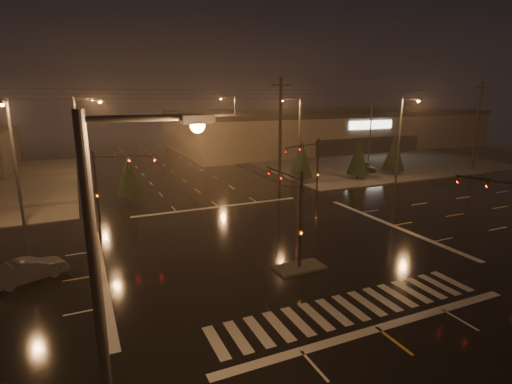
{
  "coord_description": "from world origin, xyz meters",
  "views": [
    {
      "loc": [
        -11.58,
        -23.35,
        10.26
      ],
      "look_at": [
        0.59,
        3.73,
        3.0
      ],
      "focal_mm": 28.0,
      "sensor_mm": 36.0,
      "label": 1
    }
  ],
  "objects": [
    {
      "name": "car_crossing",
      "position": [
        -14.73,
        0.86,
        0.65
      ],
      "size": [
        4.15,
        2.82,
        1.3
      ],
      "primitive_type": "imported",
      "rotation": [
        0.0,
        0.0,
        1.98
      ],
      "color": "#57585F",
      "rests_on": "ground"
    },
    {
      "name": "signal_mast_se",
      "position": [
        10.23,
        -9.75,
        3.71
      ],
      "size": [
        1.55,
        3.87,
        6.0
      ],
      "color": "black",
      "rests_on": "ground"
    },
    {
      "name": "streetlight_6",
      "position": [
        22.0,
        11.18,
        5.8
      ],
      "size": [
        0.32,
        2.77,
        10.0
      ],
      "color": "#38383A",
      "rests_on": "ground"
    },
    {
      "name": "median_island",
      "position": [
        0.0,
        -4.0,
        0.07
      ],
      "size": [
        3.0,
        1.6,
        0.15
      ],
      "primitive_type": "cube",
      "color": "#46433E",
      "rests_on": "ground"
    },
    {
      "name": "streetlight_3",
      "position": [
        11.18,
        16.0,
        5.8
      ],
      "size": [
        2.77,
        0.32,
        10.0
      ],
      "color": "#38383A",
      "rests_on": "ground"
    },
    {
      "name": "conifer_2",
      "position": [
        25.83,
        16.15,
        2.91
      ],
      "size": [
        2.83,
        2.83,
        5.13
      ],
      "color": "black",
      "rests_on": "ground"
    },
    {
      "name": "conifer_3",
      "position": [
        -7.31,
        16.19,
        2.68
      ],
      "size": [
        2.53,
        2.53,
        4.66
      ],
      "color": "black",
      "rests_on": "ground"
    },
    {
      "name": "parking_lot",
      "position": [
        35.0,
        28.0,
        0.04
      ],
      "size": [
        50.0,
        24.0,
        0.08
      ],
      "primitive_type": "cube",
      "color": "black",
      "rests_on": "ground"
    },
    {
      "name": "signal_mast_median",
      "position": [
        0.0,
        -3.07,
        3.75
      ],
      "size": [
        0.25,
        4.59,
        6.0
      ],
      "color": "black",
      "rests_on": "ground"
    },
    {
      "name": "ground",
      "position": [
        0.0,
        0.0,
        0.0
      ],
      "size": [
        140.0,
        140.0,
        0.0
      ],
      "primitive_type": "plane",
      "color": "black",
      "rests_on": "ground"
    },
    {
      "name": "stop_bar_near",
      "position": [
        0.0,
        -11.0,
        0.01
      ],
      "size": [
        16.0,
        0.5,
        0.01
      ],
      "primitive_type": "cube",
      "color": "beige",
      "rests_on": "ground"
    },
    {
      "name": "streetlight_2",
      "position": [
        -11.18,
        34.0,
        5.8
      ],
      "size": [
        2.77,
        0.32,
        10.0
      ],
      "color": "#38383A",
      "rests_on": "ground"
    },
    {
      "name": "utility_pole_1",
      "position": [
        8.0,
        14.0,
        6.13
      ],
      "size": [
        2.2,
        0.32,
        12.0
      ],
      "color": "black",
      "rests_on": "ground"
    },
    {
      "name": "streetlight_1",
      "position": [
        -11.18,
        18.0,
        5.8
      ],
      "size": [
        2.77,
        0.32,
        10.0
      ],
      "color": "#38383A",
      "rests_on": "ground"
    },
    {
      "name": "streetlight_5",
      "position": [
        -16.0,
        11.18,
        5.8
      ],
      "size": [
        0.32,
        2.77,
        10.0
      ],
      "color": "#38383A",
      "rests_on": "ground"
    },
    {
      "name": "utility_pole_2",
      "position": [
        38.0,
        14.0,
        6.13
      ],
      "size": [
        2.2,
        0.32,
        12.0
      ],
      "color": "black",
      "rests_on": "ground"
    },
    {
      "name": "car_parked",
      "position": [
        23.8,
        19.72,
        0.72
      ],
      "size": [
        2.03,
        4.35,
        1.44
      ],
      "primitive_type": "imported",
      "rotation": [
        0.0,
        0.0,
        -0.08
      ],
      "color": "black",
      "rests_on": "ground"
    },
    {
      "name": "conifer_1",
      "position": [
        19.85,
        15.85,
        2.78
      ],
      "size": [
        2.66,
        2.66,
        4.86
      ],
      "color": "black",
      "rests_on": "ground"
    },
    {
      "name": "streetlight_4",
      "position": [
        11.18,
        36.0,
        5.8
      ],
      "size": [
        2.77,
        0.32,
        10.0
      ],
      "color": "#38383A",
      "rests_on": "ground"
    },
    {
      "name": "crosswalk",
      "position": [
        0.0,
        -9.0,
        0.01
      ],
      "size": [
        15.0,
        2.6,
        0.01
      ],
      "primitive_type": "cube",
      "color": "beige",
      "rests_on": "ground"
    },
    {
      "name": "streetlight_0",
      "position": [
        -11.18,
        -15.0,
        5.8
      ],
      "size": [
        2.77,
        0.32,
        10.0
      ],
      "color": "#38383A",
      "rests_on": "ground"
    },
    {
      "name": "signal_mast_ne",
      "position": [
        9.5,
        10.14,
        3.79
      ],
      "size": [
        4.84,
        1.86,
        6.0
      ],
      "color": "black",
      "rests_on": "ground"
    },
    {
      "name": "stop_bar_far",
      "position": [
        0.0,
        11.0,
        0.01
      ],
      "size": [
        16.0,
        0.5,
        0.01
      ],
      "primitive_type": "cube",
      "color": "beige",
      "rests_on": "ground"
    },
    {
      "name": "sidewalk_ne",
      "position": [
        30.0,
        30.0,
        0.06
      ],
      "size": [
        36.0,
        36.0,
        0.12
      ],
      "primitive_type": "cube",
      "color": "#46433E",
      "rests_on": "ground"
    },
    {
      "name": "signal_mast_nw",
      "position": [
        -9.5,
        10.14,
        3.79
      ],
      "size": [
        4.84,
        1.86,
        6.0
      ],
      "color": "black",
      "rests_on": "ground"
    },
    {
      "name": "retail_building",
      "position": [
        35.0,
        45.99,
        3.84
      ],
      "size": [
        60.2,
        28.3,
        7.2
      ],
      "color": "#756B53",
      "rests_on": "ground"
    },
    {
      "name": "conifer_0",
      "position": [
        12.42,
        17.0,
        2.9
      ],
      "size": [
        2.82,
        2.82,
        5.1
      ],
      "color": "black",
      "rests_on": "ground"
    }
  ]
}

